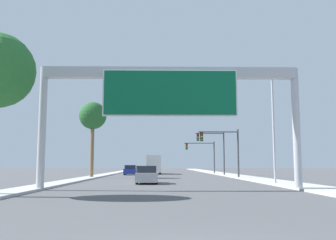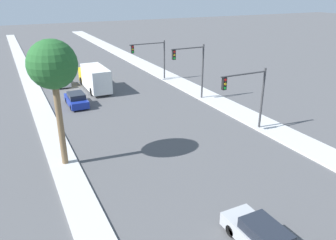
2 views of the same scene
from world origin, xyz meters
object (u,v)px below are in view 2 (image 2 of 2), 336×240
truck_box_primary (94,78)px  palm_tree_background (53,67)px  car_mid_center (262,238)px  car_far_right (76,100)px  traffic_light_mid_block (193,64)px  car_near_right (61,81)px  traffic_light_near_intersection (249,90)px  traffic_light_far_intersection (153,54)px

truck_box_primary → palm_tree_background: 20.32m
car_mid_center → palm_tree_background: (-7.13, 13.09, 6.65)m
car_far_right → traffic_light_mid_block: (12.47, -4.13, 3.57)m
car_near_right → palm_tree_background: palm_tree_background is taller
car_mid_center → truck_box_primary: truck_box_primary is taller
car_mid_center → car_far_right: car_far_right is taller
car_mid_center → traffic_light_mid_block: 23.90m
car_near_right → traffic_light_near_intersection: (12.16, -23.40, 3.28)m
car_far_right → car_mid_center: bearing=-82.3°
traffic_light_mid_block → palm_tree_background: size_ratio=0.70×
truck_box_primary → traffic_light_near_intersection: 21.32m
truck_box_primary → traffic_light_near_intersection: bearing=-65.9°
traffic_light_near_intersection → traffic_light_mid_block: traffic_light_mid_block is taller
car_mid_center → traffic_light_far_intersection: bearing=75.1°
traffic_light_mid_block → car_mid_center: bearing=-112.3°
car_far_right → car_near_right: (0.00, 9.28, -0.06)m
car_mid_center → traffic_light_near_intersection: traffic_light_near_intersection is taller
car_mid_center → traffic_light_near_intersection: (8.66, 11.86, 3.22)m
traffic_light_near_intersection → palm_tree_background: palm_tree_background is taller
traffic_light_near_intersection → traffic_light_far_intersection: bearing=90.6°
car_mid_center → car_far_right: bearing=97.7°
car_mid_center → palm_tree_background: 16.32m
traffic_light_far_intersection → car_far_right: bearing=-153.9°
palm_tree_background → traffic_light_near_intersection: bearing=-4.4°
truck_box_primary → palm_tree_background: size_ratio=0.91×
traffic_light_near_intersection → traffic_light_mid_block: 10.01m
car_far_right → traffic_light_near_intersection: size_ratio=0.76×
car_mid_center → traffic_light_far_intersection: size_ratio=0.82×
car_mid_center → truck_box_primary: size_ratio=0.54×
traffic_light_near_intersection → traffic_light_far_intersection: size_ratio=1.04×
car_mid_center → truck_box_primary: (0.00, 31.21, 0.87)m
car_mid_center → car_far_right: 26.22m
car_far_right → palm_tree_background: bearing=-105.7°
truck_box_primary → traffic_light_mid_block: traffic_light_mid_block is taller
car_far_right → traffic_light_near_intersection: bearing=-49.3°
car_near_right → truck_box_primary: bearing=-49.2°
traffic_light_near_intersection → palm_tree_background: size_ratio=0.63×
truck_box_primary → car_near_right: bearing=130.8°
car_mid_center → traffic_light_mid_block: traffic_light_mid_block is taller
car_near_right → traffic_light_far_intersection: 12.84m
car_near_right → traffic_light_mid_block: 18.66m
traffic_light_near_intersection → traffic_light_far_intersection: 20.00m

